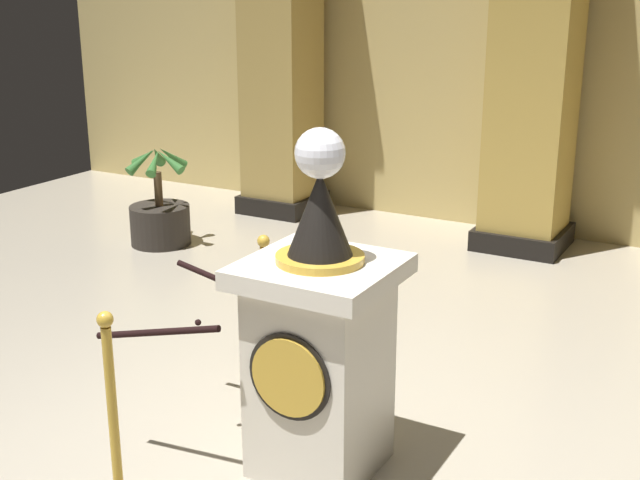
% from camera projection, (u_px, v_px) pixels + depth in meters
% --- Properties ---
extents(back_wall, '(12.52, 0.16, 4.19)m').
position_uv_depth(back_wall, '(554.00, 26.00, 8.16)').
color(back_wall, tan).
rests_on(back_wall, ground_plane).
extents(pedestal_clock, '(0.75, 0.75, 1.84)m').
position_uv_depth(pedestal_clock, '(320.00, 343.00, 4.31)').
color(pedestal_clock, silver).
rests_on(pedestal_clock, ground_plane).
extents(stanchion_near, '(0.24, 0.24, 1.00)m').
position_uv_depth(stanchion_near, '(265.00, 331.00, 5.39)').
color(stanchion_near, gold).
rests_on(stanchion_near, ground_plane).
extents(stanchion_far, '(0.24, 0.24, 1.04)m').
position_uv_depth(stanchion_far, '(115.00, 441.00, 4.07)').
color(stanchion_far, gold).
rests_on(stanchion_far, ground_plane).
extents(velvet_rope, '(0.82, 0.85, 0.22)m').
position_uv_depth(velvet_rope, '(197.00, 308.00, 4.60)').
color(velvet_rope, black).
extents(column_left, '(0.83, 0.83, 4.03)m').
position_uv_depth(column_left, '(281.00, 32.00, 9.00)').
color(column_left, black).
rests_on(column_left, ground_plane).
extents(column_centre_rear, '(0.87, 0.87, 4.03)m').
position_uv_depth(column_centre_rear, '(537.00, 40.00, 7.70)').
color(column_centre_rear, black).
rests_on(column_centre_rear, ground_plane).
extents(potted_palm_left, '(0.67, 0.62, 1.02)m').
position_uv_depth(potted_palm_left, '(160.00, 216.00, 8.28)').
color(potted_palm_left, '#2D2823').
rests_on(potted_palm_left, ground_plane).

